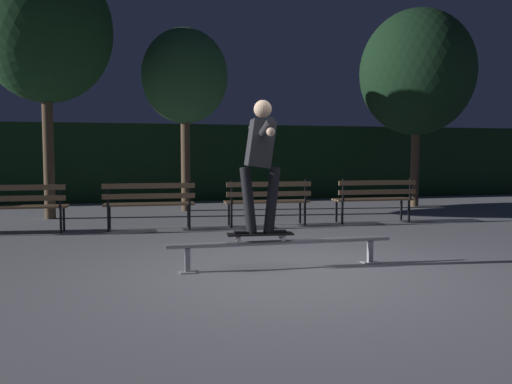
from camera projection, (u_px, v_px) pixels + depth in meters
The scene contains 12 objects.
ground_plane at pixel (288, 272), 5.87m from camera, with size 90.00×90.00×0.00m, color gray.
hedge_backdrop at pixel (193, 162), 15.36m from camera, with size 24.00×1.20×2.23m, color black.
grind_rail at pixel (283, 246), 6.09m from camera, with size 2.76×0.18×0.33m.
skateboard at pixel (260, 235), 6.01m from camera, with size 0.79×0.26×0.09m.
skateboarder at pixel (260, 155), 5.95m from camera, with size 0.63×1.41×1.56m.
park_bench_leftmost at pixel (17, 203), 8.60m from camera, with size 1.61×0.45×0.88m.
park_bench_left_center at pixel (149, 200), 9.10m from camera, with size 1.61×0.45×0.88m.
park_bench_right_center at pixel (268, 198), 9.60m from camera, with size 1.61×0.45×0.88m.
park_bench_rightmost at pixel (375, 196), 10.09m from camera, with size 1.61×0.45×0.88m.
tree_behind_benches at pixel (185, 77), 12.10m from camera, with size 2.03×2.03×4.32m.
tree_far_left at pixel (45, 30), 10.49m from camera, with size 2.72×2.72×5.41m.
tree_far_right at pixel (417, 73), 13.13m from camera, with size 2.91×2.91×5.05m.
Camera 1 is at (-1.69, -5.55, 1.34)m, focal length 35.90 mm.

